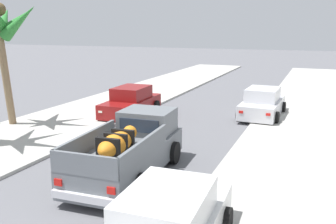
# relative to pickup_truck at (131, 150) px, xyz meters

# --- Properties ---
(sidewalk_left) EXTENTS (5.25, 60.00, 0.12)m
(sidewalk_left) POSITION_rel_pickup_truck_xyz_m (-6.07, 4.44, -0.75)
(sidewalk_left) COLOR #B2AFA8
(sidewalk_left) RESTS_ON ground
(sidewalk_right) EXTENTS (5.25, 60.00, 0.12)m
(sidewalk_right) POSITION_rel_pickup_truck_xyz_m (5.07, 4.44, -0.75)
(sidewalk_right) COLOR #B2AFA8
(sidewalk_right) RESTS_ON ground
(curb_left) EXTENTS (0.16, 60.00, 0.10)m
(curb_left) POSITION_rel_pickup_truck_xyz_m (-4.85, 4.44, -0.76)
(curb_left) COLOR silver
(curb_left) RESTS_ON ground
(curb_right) EXTENTS (0.16, 60.00, 0.10)m
(curb_right) POSITION_rel_pickup_truck_xyz_m (3.85, 4.44, -0.76)
(curb_right) COLOR silver
(curb_right) RESTS_ON ground
(pickup_truck) EXTENTS (2.43, 5.31, 1.80)m
(pickup_truck) POSITION_rel_pickup_truck_xyz_m (0.00, 0.00, 0.00)
(pickup_truck) COLOR slate
(pickup_truck) RESTS_ON ground
(car_left_near) EXTENTS (2.12, 4.30, 1.54)m
(car_left_near) POSITION_rel_pickup_truck_xyz_m (2.68, 9.41, -0.10)
(car_left_near) COLOR silver
(car_left_near) RESTS_ON ground
(car_right_near) EXTENTS (2.15, 4.31, 1.54)m
(car_right_near) POSITION_rel_pickup_truck_xyz_m (-3.78, 7.12, -0.10)
(car_right_near) COLOR maroon
(car_right_near) RESTS_ON ground
(palm_tree_right_back) EXTENTS (4.07, 3.43, 5.71)m
(palm_tree_right_back) POSITION_rel_pickup_truck_xyz_m (-7.98, 2.98, 3.85)
(palm_tree_right_back) COLOR #846B4C
(palm_tree_right_back) RESTS_ON ground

